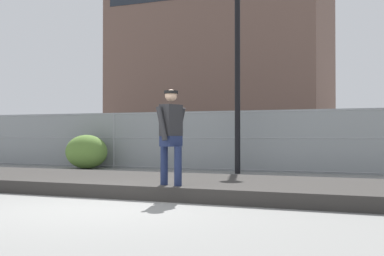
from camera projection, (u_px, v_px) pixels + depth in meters
The scene contains 10 objects.
ground_plane at pixel (98, 208), 7.48m from camera, with size 120.00×120.00×0.00m, color slate.
gravel_berm at pixel (167, 185), 9.80m from camera, with size 17.35×3.02×0.24m, color #33302D.
skateboard at pixel (171, 196), 8.47m from camera, with size 0.82×0.41×0.07m.
skater at pixel (171, 135), 8.48m from camera, with size 0.72×0.62×1.82m.
chain_fence at pixel (244, 141), 14.95m from camera, with size 27.27×0.06×1.85m.
street_lamp at pixel (237, 20), 14.17m from camera, with size 0.44×0.44×7.12m.
parked_car_near at pixel (148, 142), 18.40m from camera, with size 4.44×2.03×1.66m.
parked_car_mid at pixel (312, 143), 16.30m from camera, with size 4.49×2.13×1.66m.
library_building at pixel (227, 31), 48.18m from camera, with size 19.00×14.56×22.49m.
shrub_left at pixel (86, 152), 16.22m from camera, with size 1.44×1.18×1.11m.
Camera 1 is at (4.12, -6.42, 1.11)m, focal length 46.29 mm.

